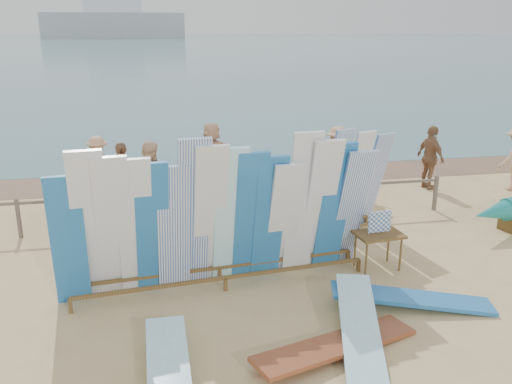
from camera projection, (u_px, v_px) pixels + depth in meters
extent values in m
plane|color=tan|center=(214.00, 282.00, 10.01)|extent=(160.00, 160.00, 0.00)
cube|color=#47727E|center=(154.00, 44.00, 130.09)|extent=(320.00, 240.00, 0.02)
cube|color=brown|center=(188.00, 178.00, 16.76)|extent=(40.00, 2.60, 0.01)
cube|color=#999EA3|center=(114.00, 26.00, 175.55)|extent=(45.00, 8.00, 8.00)
cube|color=silver|center=(113.00, 3.00, 173.47)|extent=(18.00, 6.00, 6.00)
cube|color=#65584C|center=(199.00, 193.00, 12.59)|extent=(12.00, 0.06, 0.06)
cube|color=#65584C|center=(19.00, 218.00, 11.98)|extent=(0.08, 0.08, 0.90)
cube|color=#65584C|center=(112.00, 213.00, 12.33)|extent=(0.08, 0.08, 0.90)
cube|color=#65584C|center=(199.00, 207.00, 12.69)|extent=(0.08, 0.08, 0.90)
cube|color=#65584C|center=(282.00, 202.00, 13.05)|extent=(0.08, 0.08, 0.90)
cube|color=#65584C|center=(361.00, 198.00, 13.40)|extent=(0.08, 0.08, 0.90)
cube|color=#65584C|center=(435.00, 193.00, 13.76)|extent=(0.08, 0.08, 0.90)
cube|color=brown|center=(225.00, 278.00, 9.62)|extent=(5.24, 0.66, 0.06)
cube|color=brown|center=(220.00, 267.00, 10.03)|extent=(5.24, 0.66, 0.06)
cube|color=#246EB5|center=(68.00, 242.00, 8.82)|extent=(0.61, 0.55, 2.35)
cube|color=white|center=(90.00, 227.00, 8.86)|extent=(0.65, 0.88, 2.76)
cube|color=white|center=(113.00, 228.00, 8.98)|extent=(0.65, 0.92, 2.64)
cube|color=white|center=(136.00, 228.00, 9.10)|extent=(0.64, 0.79, 2.57)
cube|color=#246EB5|center=(152.00, 229.00, 9.19)|extent=(0.63, 0.72, 2.48)
cube|color=white|center=(174.00, 229.00, 9.31)|extent=(0.62, 0.64, 2.39)
cube|color=white|center=(194.00, 215.00, 9.34)|extent=(0.64, 0.81, 2.83)
cube|color=white|center=(210.00, 217.00, 9.44)|extent=(0.65, 0.89, 2.71)
cube|color=#9AE1F7|center=(230.00, 217.00, 9.55)|extent=(0.63, 0.75, 2.63)
cube|color=#246EB5|center=(250.00, 217.00, 9.67)|extent=(0.63, 0.74, 2.53)
cube|color=#246EB5|center=(269.00, 218.00, 9.79)|extent=(0.63, 0.70, 2.43)
cube|color=white|center=(283.00, 220.00, 9.89)|extent=(0.64, 0.84, 2.28)
cube|color=white|center=(302.00, 204.00, 9.91)|extent=(0.62, 0.66, 2.81)
cube|color=white|center=(320.00, 206.00, 10.04)|extent=(0.64, 0.85, 2.66)
cube|color=#246EB5|center=(333.00, 207.00, 10.13)|extent=(0.63, 0.73, 2.58)
cube|color=white|center=(351.00, 209.00, 10.25)|extent=(0.65, 0.91, 2.43)
cube|color=brown|center=(348.00, 229.00, 11.98)|extent=(1.73, 0.71, 0.05)
cube|color=brown|center=(336.00, 223.00, 12.31)|extent=(1.73, 0.71, 0.05)
cube|color=white|center=(313.00, 197.00, 11.47)|extent=(0.67, 0.69, 2.10)
cube|color=white|center=(334.00, 184.00, 11.70)|extent=(0.72, 0.82, 2.51)
cube|color=white|center=(354.00, 182.00, 12.00)|extent=(0.72, 0.84, 2.41)
cube|color=white|center=(373.00, 181.00, 12.31)|extent=(0.73, 0.85, 2.31)
cone|color=teal|center=(492.00, 213.00, 12.00)|extent=(1.15, 0.77, 0.49)
cube|color=brown|center=(379.00, 234.00, 10.37)|extent=(0.95, 0.71, 0.05)
cube|color=white|center=(380.00, 222.00, 10.30)|extent=(0.47, 0.08, 0.42)
cube|color=#246EB5|center=(411.00, 307.00, 9.13)|extent=(2.75, 1.17, 0.34)
cube|color=#9C4D2A|center=(336.00, 352.00, 7.88)|extent=(2.72, 1.49, 0.24)
cube|color=#9AE1F7|center=(359.00, 339.00, 8.19)|extent=(1.25, 2.74, 0.44)
cube|color=red|center=(191.00, 207.00, 13.11)|extent=(0.66, 0.61, 0.05)
cube|color=red|center=(191.00, 192.00, 13.27)|extent=(0.60, 0.27, 0.57)
cube|color=red|center=(260.00, 193.00, 14.12)|extent=(0.67, 0.62, 0.06)
cube|color=red|center=(260.00, 178.00, 14.28)|extent=(0.63, 0.25, 0.61)
cube|color=red|center=(284.00, 189.00, 13.96)|extent=(0.43, 0.69, 0.49)
cube|color=red|center=(282.00, 175.00, 14.12)|extent=(0.41, 0.16, 0.31)
imported|color=beige|center=(150.00, 180.00, 13.16)|extent=(0.99, 0.63, 1.89)
imported|color=tan|center=(337.00, 158.00, 15.45)|extent=(1.27, 0.97, 1.82)
imported|color=beige|center=(212.00, 153.00, 15.92)|extent=(1.70, 1.47, 1.84)
imported|color=#8C6042|center=(344.00, 158.00, 15.92)|extent=(0.65, 0.55, 1.57)
imported|color=beige|center=(363.00, 170.00, 14.54)|extent=(0.81, 0.44, 1.60)
imported|color=tan|center=(237.00, 182.00, 13.47)|extent=(0.81, 0.84, 1.62)
imported|color=tan|center=(98.00, 165.00, 15.11)|extent=(1.12, 0.88, 1.62)
imported|color=#8C6042|center=(431.00, 158.00, 15.45)|extent=(0.66, 1.14, 1.83)
imported|color=#8C6042|center=(123.00, 175.00, 13.82)|extent=(0.48, 1.03, 1.73)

